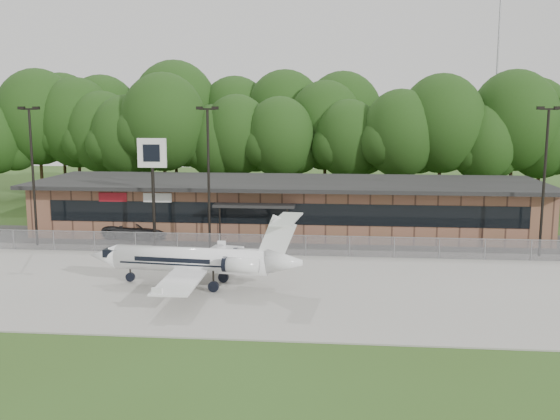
# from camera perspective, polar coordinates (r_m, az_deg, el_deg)

# --- Properties ---
(ground) EXTENTS (160.00, 160.00, 0.00)m
(ground) POSITION_cam_1_polar(r_m,az_deg,el_deg) (28.91, -3.33, -11.15)
(ground) COLOR #344C1B
(ground) RESTS_ON ground
(apron) EXTENTS (64.00, 18.00, 0.08)m
(apron) POSITION_cam_1_polar(r_m,az_deg,el_deg) (36.43, -1.41, -6.73)
(apron) COLOR #9E9B93
(apron) RESTS_ON ground
(parking_lot) EXTENTS (50.00, 9.00, 0.06)m
(parking_lot) POSITION_cam_1_polar(r_m,az_deg,el_deg) (47.54, 0.24, -2.95)
(parking_lot) COLOR #383835
(parking_lot) RESTS_ON ground
(terminal) EXTENTS (41.00, 11.65, 4.30)m
(terminal) POSITION_cam_1_polar(r_m,az_deg,el_deg) (51.50, 0.68, 0.42)
(terminal) COLOR brown
(terminal) RESTS_ON ground
(fence) EXTENTS (46.00, 0.04, 1.52)m
(fence) POSITION_cam_1_polar(r_m,az_deg,el_deg) (43.00, -0.31, -3.24)
(fence) COLOR gray
(fence) RESTS_ON ground
(treeline) EXTENTS (72.00, 12.00, 15.00)m
(treeline) POSITION_cam_1_polar(r_m,az_deg,el_deg) (68.95, 1.95, 7.10)
(treeline) COLOR #1E3711
(treeline) RESTS_ON ground
(radio_mast) EXTENTS (0.20, 0.20, 25.00)m
(radio_mast) POSITION_cam_1_polar(r_m,az_deg,el_deg) (76.90, 19.15, 10.55)
(radio_mast) COLOR gray
(radio_mast) RESTS_ON ground
(light_pole_left) EXTENTS (1.55, 0.30, 10.23)m
(light_pole_left) POSITION_cam_1_polar(r_m,az_deg,el_deg) (48.81, -21.70, 3.78)
(light_pole_left) COLOR black
(light_pole_left) RESTS_ON ground
(light_pole_mid) EXTENTS (1.55, 0.30, 10.23)m
(light_pole_mid) POSITION_cam_1_polar(r_m,az_deg,el_deg) (44.43, -6.56, 3.90)
(light_pole_mid) COLOR black
(light_pole_mid) RESTS_ON ground
(light_pole_right) EXTENTS (1.55, 0.30, 10.23)m
(light_pole_right) POSITION_cam_1_polar(r_m,az_deg,el_deg) (45.61, 23.06, 3.36)
(light_pole_right) COLOR black
(light_pole_right) RESTS_ON ground
(business_jet) EXTENTS (12.72, 11.35, 4.28)m
(business_jet) POSITION_cam_1_polar(r_m,az_deg,el_deg) (35.70, -7.42, -4.67)
(business_jet) COLOR white
(business_jet) RESTS_ON ground
(suv) EXTENTS (5.60, 3.10, 1.48)m
(suv) POSITION_cam_1_polar(r_m,az_deg,el_deg) (49.92, -12.87, -1.76)
(suv) COLOR #2C2D2F
(suv) RESTS_ON ground
(pole_sign) EXTENTS (2.10, 0.29, 7.99)m
(pole_sign) POSITION_cam_1_polar(r_m,az_deg,el_deg) (45.74, -11.60, 4.09)
(pole_sign) COLOR black
(pole_sign) RESTS_ON ground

